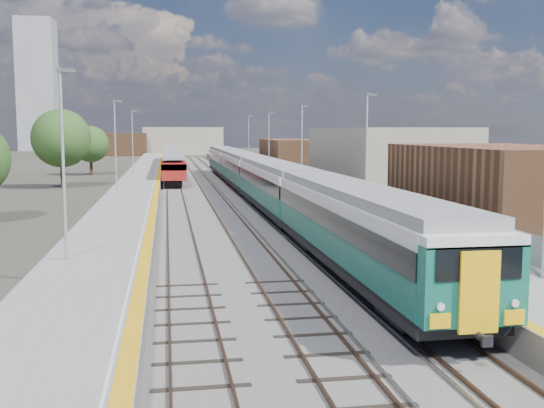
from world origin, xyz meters
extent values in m
plane|color=#47443A|center=(0.00, 50.00, 0.00)|extent=(320.00, 320.00, 0.00)
cube|color=#565451|center=(-2.25, 52.50, 0.03)|extent=(10.50, 155.00, 0.06)
cube|color=#4C3323|center=(0.78, 55.00, 0.11)|extent=(0.07, 160.00, 0.14)
cube|color=#4C3323|center=(2.22, 55.00, 0.11)|extent=(0.07, 160.00, 0.14)
cube|color=#4C3323|center=(-2.72, 55.00, 0.11)|extent=(0.07, 160.00, 0.14)
cube|color=#4C3323|center=(-1.28, 55.00, 0.11)|extent=(0.07, 160.00, 0.14)
cube|color=#4C3323|center=(-6.22, 55.00, 0.11)|extent=(0.07, 160.00, 0.14)
cube|color=#4C3323|center=(-4.78, 55.00, 0.11)|extent=(0.07, 160.00, 0.14)
cube|color=gray|center=(0.45, 55.00, 0.10)|extent=(0.08, 160.00, 0.10)
cube|color=gray|center=(-0.95, 55.00, 0.10)|extent=(0.08, 160.00, 0.10)
cube|color=slate|center=(5.25, 52.50, 0.50)|extent=(4.70, 155.00, 1.00)
cube|color=gray|center=(5.25, 52.50, 1.00)|extent=(4.70, 155.00, 0.03)
cube|color=gold|center=(3.15, 52.50, 1.02)|extent=(0.40, 155.00, 0.01)
cube|color=gray|center=(7.45, 52.50, 1.60)|extent=(0.06, 155.00, 1.20)
cylinder|color=#9EA0A3|center=(6.60, 22.00, 4.77)|extent=(0.12, 0.12, 7.50)
cube|color=#4C4C4F|center=(6.85, 22.00, 8.42)|extent=(0.70, 0.18, 0.14)
cylinder|color=#9EA0A3|center=(6.60, 42.00, 4.77)|extent=(0.12, 0.12, 7.50)
cube|color=#4C4C4F|center=(6.85, 42.00, 8.42)|extent=(0.70, 0.18, 0.14)
cylinder|color=#9EA0A3|center=(6.60, 62.00, 4.77)|extent=(0.12, 0.12, 7.50)
cube|color=#4C4C4F|center=(6.85, 62.00, 8.42)|extent=(0.70, 0.18, 0.14)
cylinder|color=#9EA0A3|center=(6.60, 82.00, 4.77)|extent=(0.12, 0.12, 7.50)
cube|color=#4C4C4F|center=(6.85, 82.00, 8.42)|extent=(0.70, 0.18, 0.14)
cube|color=slate|center=(-9.05, 52.50, 0.50)|extent=(4.30, 155.00, 1.00)
cube|color=gray|center=(-9.05, 52.50, 1.00)|extent=(4.30, 155.00, 0.03)
cube|color=gold|center=(-7.15, 52.50, 1.02)|extent=(0.45, 155.00, 0.01)
cube|color=silver|center=(-7.50, 52.50, 1.03)|extent=(0.08, 155.00, 0.01)
cylinder|color=#9EA0A3|center=(-10.20, 8.00, 4.77)|extent=(0.12, 0.12, 7.50)
cube|color=#4C4C4F|center=(-9.95, 8.00, 8.42)|extent=(0.70, 0.18, 0.14)
cylinder|color=#9EA0A3|center=(-10.20, 34.00, 4.77)|extent=(0.12, 0.12, 7.50)
cube|color=#4C4C4F|center=(-9.95, 34.00, 8.42)|extent=(0.70, 0.18, 0.14)
cylinder|color=#9EA0A3|center=(-10.20, 60.00, 4.77)|extent=(0.12, 0.12, 7.50)
cube|color=#4C4C4F|center=(-9.95, 60.00, 8.42)|extent=(0.70, 0.18, 0.14)
cube|color=brown|center=(14.00, 18.00, 2.60)|extent=(9.00, 16.00, 5.20)
cube|color=gray|center=(16.00, 45.00, 3.20)|extent=(11.00, 22.00, 6.40)
cube|color=brown|center=(13.00, 78.00, 2.40)|extent=(8.00, 18.00, 4.80)
cube|color=gray|center=(-2.00, 150.00, 3.50)|extent=(20.00, 14.00, 7.00)
cube|color=brown|center=(-18.00, 145.00, 2.80)|extent=(14.00, 12.00, 5.60)
cube|color=gray|center=(-45.00, 190.00, 20.00)|extent=(11.00, 11.00, 40.00)
cube|color=black|center=(1.50, 7.22, 0.89)|extent=(2.74, 19.66, 0.46)
cube|color=#125F44|center=(1.50, 7.22, 1.69)|extent=(2.84, 19.66, 1.15)
cube|color=black|center=(1.50, 7.22, 2.60)|extent=(2.90, 19.66, 0.79)
cube|color=silver|center=(1.50, 7.22, 3.23)|extent=(2.84, 19.66, 0.48)
cube|color=gray|center=(1.50, 7.22, 3.65)|extent=(2.52, 19.66, 0.40)
cube|color=black|center=(1.50, 27.38, 0.89)|extent=(2.74, 19.66, 0.46)
cube|color=#125F44|center=(1.50, 27.38, 1.69)|extent=(2.84, 19.66, 1.15)
cube|color=black|center=(1.50, 27.38, 2.60)|extent=(2.90, 19.66, 0.79)
cube|color=silver|center=(1.50, 27.38, 3.23)|extent=(2.84, 19.66, 0.48)
cube|color=gray|center=(1.50, 27.38, 3.65)|extent=(2.52, 19.66, 0.40)
cube|color=black|center=(1.50, 47.54, 0.89)|extent=(2.74, 19.66, 0.46)
cube|color=#125F44|center=(1.50, 47.54, 1.69)|extent=(2.84, 19.66, 1.15)
cube|color=black|center=(1.50, 47.54, 2.60)|extent=(2.90, 19.66, 0.79)
cube|color=silver|center=(1.50, 47.54, 3.23)|extent=(2.84, 19.66, 0.48)
cube|color=gray|center=(1.50, 47.54, 3.65)|extent=(2.52, 19.66, 0.40)
cube|color=black|center=(1.50, 67.70, 0.89)|extent=(2.74, 19.66, 0.46)
cube|color=#125F44|center=(1.50, 67.70, 1.69)|extent=(2.84, 19.66, 1.15)
cube|color=black|center=(1.50, 67.70, 2.60)|extent=(2.90, 19.66, 0.79)
cube|color=silver|center=(1.50, 67.70, 3.23)|extent=(2.84, 19.66, 0.48)
cube|color=gray|center=(1.50, 67.70, 3.65)|extent=(2.52, 19.66, 0.40)
cube|color=#125F44|center=(1.50, -2.86, 2.17)|extent=(2.82, 0.60, 2.12)
cube|color=black|center=(1.50, -3.17, 2.77)|extent=(2.32, 0.06, 0.81)
cube|color=yellow|center=(1.50, -3.23, 2.07)|extent=(1.06, 0.10, 2.12)
cube|color=black|center=(-5.50, 57.19, 0.43)|extent=(1.75, 14.92, 0.61)
cube|color=maroon|center=(-5.50, 57.19, 1.89)|extent=(2.59, 17.55, 1.85)
cube|color=black|center=(-5.50, 57.19, 2.36)|extent=(2.64, 17.55, 0.65)
cube|color=gray|center=(-5.50, 57.19, 3.28)|extent=(2.31, 17.55, 0.37)
cube|color=black|center=(-5.50, 75.24, 0.43)|extent=(1.75, 14.92, 0.61)
cube|color=maroon|center=(-5.50, 75.24, 1.89)|extent=(2.59, 17.55, 1.85)
cube|color=black|center=(-5.50, 75.24, 2.36)|extent=(2.64, 17.55, 0.65)
cube|color=gray|center=(-5.50, 75.24, 3.28)|extent=(2.31, 17.55, 0.37)
cube|color=black|center=(-5.50, 93.29, 0.43)|extent=(1.75, 14.92, 0.61)
cube|color=maroon|center=(-5.50, 93.29, 1.89)|extent=(2.59, 17.55, 1.85)
cube|color=black|center=(-5.50, 93.29, 2.36)|extent=(2.64, 17.55, 0.65)
cube|color=gray|center=(-5.50, 93.29, 3.28)|extent=(2.31, 17.55, 0.37)
cylinder|color=#382619|center=(-17.26, 52.93, 1.47)|extent=(0.44, 0.44, 2.95)
sphere|color=#27471B|center=(-17.26, 52.93, 5.32)|extent=(6.22, 6.22, 6.22)
cylinder|color=#382619|center=(-16.56, 73.17, 1.19)|extent=(0.44, 0.44, 2.37)
sphere|color=#27471B|center=(-16.56, 73.17, 4.28)|extent=(5.00, 5.00, 5.00)
cylinder|color=#382619|center=(20.22, 66.00, 1.00)|extent=(0.44, 0.44, 2.01)
sphere|color=#27471B|center=(20.22, 66.00, 3.62)|extent=(4.23, 4.23, 4.23)
camera|label=1|loc=(-6.21, -17.80, 6.11)|focal=42.00mm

